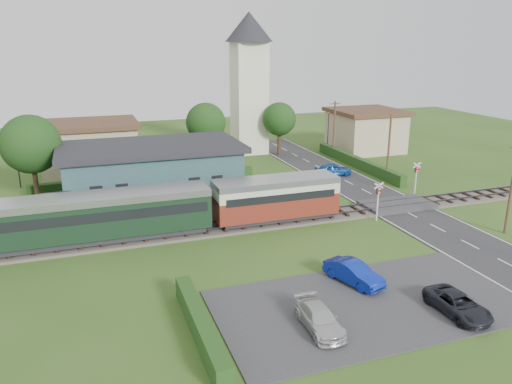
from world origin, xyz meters
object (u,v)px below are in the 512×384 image
object	(u,v)px
car_park_blue	(354,273)
car_park_silver	(319,318)
church_tower	(249,73)
car_on_road	(333,170)
equipment_hut	(57,212)
station_building	(152,173)
house_east	(366,130)
car_park_dark	(458,304)
train	(50,221)
pedestrian_near	(242,198)
pedestrian_far	(88,218)
crossing_signal_near	(378,196)
crossing_signal_far	(416,174)
house_west	(90,146)

from	to	relation	value
car_park_blue	car_park_silver	distance (m)	5.69
church_tower	car_on_road	xyz separation A→B (m)	(4.72, -14.56, -9.49)
equipment_hut	car_park_silver	world-z (taller)	equipment_hut
station_building	house_east	distance (m)	32.70
car_on_road	car_park_dark	world-z (taller)	car_on_road
equipment_hut	train	world-z (taller)	train
pedestrian_near	pedestrian_far	distance (m)	12.56
crossing_signal_near	car_on_road	size ratio (longest dim) A/B	0.82
crossing_signal_far	car_on_road	size ratio (longest dim) A/B	0.82
equipment_hut	station_building	bearing A→B (deg)	35.92
train	church_tower	size ratio (longest dim) A/B	2.45
car_park_blue	car_park_silver	size ratio (longest dim) A/B	1.02
house_west	car_on_road	bearing A→B (deg)	-25.06
house_west	station_building	bearing A→B (deg)	-70.35
house_east	crossing_signal_far	xyz separation A→B (m)	(-6.40, -19.61, -0.66)
train	crossing_signal_near	xyz separation A→B (m)	(24.71, -2.41, -0.04)
house_west	car_park_silver	world-z (taller)	house_west
crossing_signal_near	car_park_blue	size ratio (longest dim) A/B	0.83
crossing_signal_far	car_park_blue	distance (m)	20.20
crossing_signal_near	car_park_blue	distance (m)	11.81
crossing_signal_near	car_park_silver	distance (m)	17.44
car_on_road	car_park_blue	bearing A→B (deg)	157.79
equipment_hut	crossing_signal_near	distance (m)	25.04
crossing_signal_far	crossing_signal_near	bearing A→B (deg)	-146.31
train	house_west	world-z (taller)	house_west
church_tower	pedestrian_near	distance (m)	25.64
house_east	crossing_signal_near	world-z (taller)	house_east
crossing_signal_far	station_building	bearing A→B (deg)	164.37
equipment_hut	car_park_blue	xyz separation A→B (m)	(17.00, -14.70, -1.02)
station_building	crossing_signal_near	size ratio (longest dim) A/B	4.88
crossing_signal_far	car_park_dark	xyz separation A→B (m)	(-11.16, -18.89, -1.50)
church_tower	car_park_dark	distance (m)	43.64
train	house_west	bearing A→B (deg)	81.80
house_west	pedestrian_near	xyz separation A→B (m)	(11.71, -19.55, -1.53)
station_building	pedestrian_near	xyz separation A→B (m)	(6.71, -5.54, -1.43)
car_park_blue	car_park_dark	distance (m)	6.07
church_tower	car_park_silver	distance (m)	43.66
train	house_west	xyz separation A→B (m)	(3.31, 23.00, 0.61)
crossing_signal_far	car_park_silver	world-z (taller)	crossing_signal_far
equipment_hut	car_park_dark	bearing A→B (deg)	-43.95
car_park_silver	car_park_dark	xyz separation A→B (m)	(7.62, -1.14, -0.01)
crossing_signal_near	car_on_road	distance (m)	14.31
crossing_signal_near	house_east	bearing A→B (deg)	60.87
church_tower	pedestrian_near	world-z (taller)	church_tower
equipment_hut	station_building	world-z (taller)	station_building
car_park_blue	pedestrian_near	distance (m)	15.13
crossing_signal_near	car_park_blue	xyz separation A→B (m)	(-7.40, -9.09, -1.41)
house_west	pedestrian_far	xyz separation A→B (m)	(-0.80, -20.60, -1.54)
crossing_signal_near	crossing_signal_far	size ratio (longest dim) A/B	1.00
pedestrian_far	church_tower	bearing A→B (deg)	-48.78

